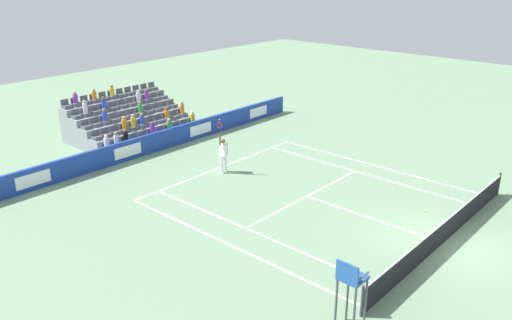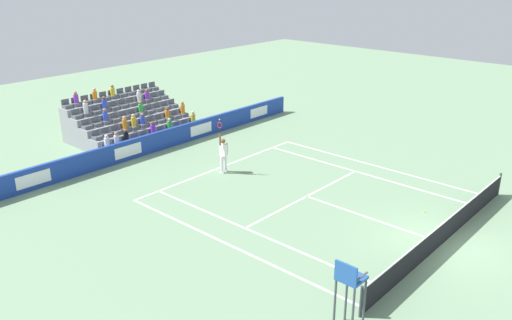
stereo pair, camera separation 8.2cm
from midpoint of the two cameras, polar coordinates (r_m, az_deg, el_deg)
The scene contains 15 objects.
ground_plane at distance 21.48m, azimuth 19.58°, elevation -8.44°, with size 80.00×80.00×0.00m, color gray.
line_baseline at distance 27.49m, azimuth -3.64°, elevation -0.76°, with size 10.97×0.10×0.01m, color white.
line_service at distance 24.18m, azimuth 5.58°, elevation -3.91°, with size 8.23×0.10×0.01m, color white.
line_centre_service at distance 22.64m, azimuth 12.14°, elevation -6.08°, with size 0.10×6.40×0.01m, color white.
line_singles_sideline_left at distance 21.04m, azimuth -0.15°, elevation -7.74°, with size 0.10×11.89×0.01m, color white.
line_singles_sideline_right at distance 27.15m, azimuth 11.54°, elevation -1.43°, with size 0.10×11.89×0.01m, color white.
line_doubles_sideline_left at distance 20.17m, azimuth -2.79°, elevation -9.11°, with size 0.10×11.89×0.01m, color white.
line_doubles_sideline_right at distance 28.27m, azimuth 12.96°, elevation -0.64°, with size 0.10×11.89×0.01m, color white.
line_centre_mark at distance 27.42m, azimuth -3.49°, elevation -0.81°, with size 0.10×0.20×0.01m, color white.
sponsor_barrier at distance 30.49m, azimuth -9.62°, elevation 2.25°, with size 21.03×0.22×1.10m.
tennis_net at distance 21.25m, azimuth 19.74°, elevation -7.28°, with size 11.97×0.10×1.07m.
tennis_player at distance 26.46m, azimuth -3.46°, elevation 0.67°, with size 0.53×0.38×2.85m.
umpire_chair at distance 15.37m, azimuth 10.19°, elevation -13.20°, with size 0.70×0.70×2.34m.
stadium_stand at distance 33.15m, azimuth -13.55°, elevation 3.96°, with size 6.82×4.75×2.97m.
loose_tennis_ball at distance 23.72m, azimuth 17.79°, elevation -5.29°, with size 0.07×0.07×0.07m, color #D1E533.
Camera 2 is at (17.86, 6.47, 9.99)m, focal length 37.13 mm.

